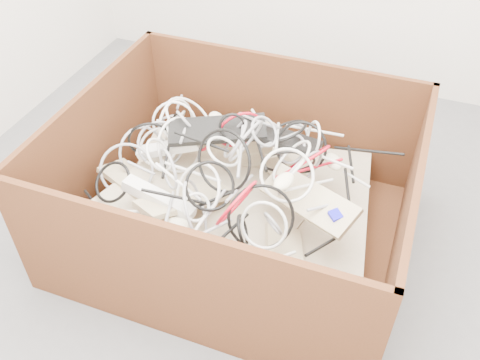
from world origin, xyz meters
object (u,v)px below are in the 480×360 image
(power_strip_right, at_px, (159,198))
(vga_plug, at_px, (335,215))
(cardboard_box, at_px, (234,210))
(power_strip_left, at_px, (168,148))

(power_strip_right, distance_m, vga_plug, 0.66)
(cardboard_box, xyz_separation_m, power_strip_left, (-0.31, 0.05, 0.21))
(power_strip_right, bearing_deg, cardboard_box, 52.96)
(power_strip_left, bearing_deg, cardboard_box, -24.13)
(cardboard_box, distance_m, power_strip_left, 0.38)
(power_strip_right, bearing_deg, vga_plug, 16.49)
(power_strip_right, relative_size, vga_plug, 6.58)
(cardboard_box, height_order, power_strip_left, cardboard_box)
(vga_plug, bearing_deg, power_strip_right, -123.23)
(power_strip_left, relative_size, power_strip_right, 0.92)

